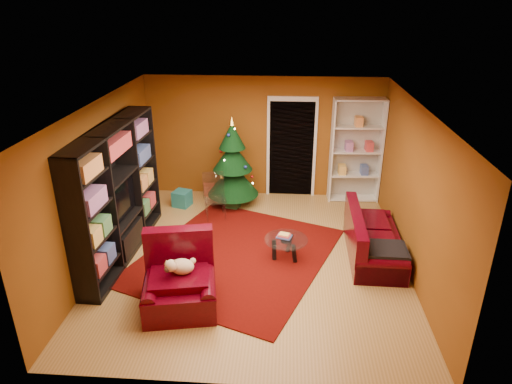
# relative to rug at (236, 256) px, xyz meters

# --- Properties ---
(floor) EXTENTS (5.00, 5.50, 0.05)m
(floor) POSITION_rel_rug_xyz_m (0.32, -0.03, -0.03)
(floor) COLOR olive
(floor) RESTS_ON ground
(ceiling) EXTENTS (5.00, 5.50, 0.05)m
(ceiling) POSITION_rel_rug_xyz_m (0.32, -0.03, 2.62)
(ceiling) COLOR silver
(ceiling) RESTS_ON wall_back
(wall_back) EXTENTS (5.00, 0.05, 2.60)m
(wall_back) POSITION_rel_rug_xyz_m (0.32, 2.74, 1.29)
(wall_back) COLOR brown
(wall_back) RESTS_ON ground
(wall_left) EXTENTS (0.05, 5.50, 2.60)m
(wall_left) POSITION_rel_rug_xyz_m (-2.20, -0.03, 1.29)
(wall_left) COLOR brown
(wall_left) RESTS_ON ground
(wall_right) EXTENTS (0.05, 5.50, 2.60)m
(wall_right) POSITION_rel_rug_xyz_m (2.85, -0.03, 1.29)
(wall_right) COLOR brown
(wall_right) RESTS_ON ground
(doorway) EXTENTS (1.06, 0.60, 2.16)m
(doorway) POSITION_rel_rug_xyz_m (0.92, 2.70, 1.04)
(doorway) COLOR black
(doorway) RESTS_ON floor
(rug) EXTENTS (3.89, 4.16, 0.02)m
(rug) POSITION_rel_rug_xyz_m (0.00, 0.00, 0.00)
(rug) COLOR #530905
(rug) RESTS_ON floor
(media_unit) EXTENTS (0.56, 2.93, 2.24)m
(media_unit) POSITION_rel_rug_xyz_m (-1.95, -0.01, 1.11)
(media_unit) COLOR black
(media_unit) RESTS_ON floor
(christmas_tree) EXTENTS (1.37, 1.37, 1.91)m
(christmas_tree) POSITION_rel_rug_xyz_m (-0.29, 2.12, 0.92)
(christmas_tree) COLOR black
(christmas_tree) RESTS_ON floor
(gift_box_teal) EXTENTS (0.41, 0.41, 0.33)m
(gift_box_teal) POSITION_rel_rug_xyz_m (-1.35, 1.95, 0.16)
(gift_box_teal) COLOR #1C6F73
(gift_box_teal) RESTS_ON floor
(gift_box_green) EXTENTS (0.30, 0.30, 0.25)m
(gift_box_green) POSITION_rel_rug_xyz_m (-0.27, 1.93, 0.12)
(gift_box_green) COLOR #1F5423
(gift_box_green) RESTS_ON floor
(gift_box_red) EXTENTS (0.28, 0.28, 0.24)m
(gift_box_red) POSITION_rel_rug_xyz_m (-0.88, 2.56, 0.11)
(gift_box_red) COLOR #AD4126
(gift_box_red) RESTS_ON floor
(white_bookshelf) EXTENTS (1.06, 0.42, 2.27)m
(white_bookshelf) POSITION_rel_rug_xyz_m (2.27, 2.54, 1.09)
(white_bookshelf) COLOR white
(white_bookshelf) RESTS_ON floor
(armchair) EXTENTS (1.27, 1.27, 0.85)m
(armchair) POSITION_rel_rug_xyz_m (-0.63, -1.41, 0.42)
(armchair) COLOR #38010C
(armchair) RESTS_ON rug
(dog) EXTENTS (0.45, 0.37, 0.28)m
(dog) POSITION_rel_rug_xyz_m (-0.59, -1.35, 0.63)
(dog) COLOR beige
(dog) RESTS_ON armchair
(sofa) EXTENTS (0.87, 1.87, 0.80)m
(sofa) POSITION_rel_rug_xyz_m (2.34, 0.20, 0.39)
(sofa) COLOR #38010C
(sofa) RESTS_ON rug
(coffee_table) EXTENTS (0.91, 0.91, 0.46)m
(coffee_table) POSITION_rel_rug_xyz_m (0.85, -0.01, 0.18)
(coffee_table) COLOR gray
(coffee_table) RESTS_ON rug
(acrylic_chair) EXTENTS (0.53, 0.56, 0.83)m
(acrylic_chair) POSITION_rel_rug_xyz_m (-0.56, 1.40, 0.41)
(acrylic_chair) COLOR #66605B
(acrylic_chair) RESTS_ON rug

